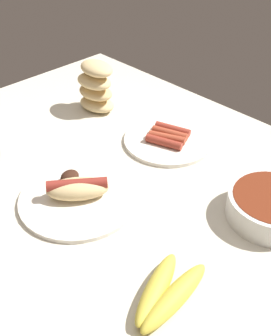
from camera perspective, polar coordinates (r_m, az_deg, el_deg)
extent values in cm
cube|color=silver|center=(97.67, -2.14, -1.83)|extent=(120.00, 90.00, 3.00)
ellipsoid|color=#E5C689|center=(122.77, -5.29, 8.72)|extent=(12.13, 9.18, 3.60)
ellipsoid|color=#DBB77A|center=(121.43, -5.48, 10.29)|extent=(11.43, 8.05, 3.60)
ellipsoid|color=#E5C689|center=(119.42, -5.68, 11.72)|extent=(11.55, 8.22, 3.60)
ellipsoid|color=#E5C689|center=(118.32, -5.36, 13.41)|extent=(11.65, 8.38, 3.60)
ellipsoid|color=gold|center=(71.80, 5.39, -17.13)|extent=(5.24, 17.52, 3.49)
ellipsoid|color=gold|center=(72.70, 2.91, -16.07)|extent=(9.16, 16.16, 3.38)
cylinder|color=white|center=(90.66, -7.72, -4.19)|extent=(25.64, 25.64, 1.00)
ellipsoid|color=#E5C689|center=(88.92, -7.86, -2.88)|extent=(12.92, 14.26, 4.40)
cylinder|color=maroon|center=(88.15, -7.92, -2.28)|extent=(9.66, 11.53, 2.40)
ellipsoid|color=#381E14|center=(93.78, -8.97, -1.20)|extent=(3.87, 4.62, 2.80)
cylinder|color=white|center=(108.41, 4.47, 3.79)|extent=(22.84, 22.84, 1.00)
cylinder|color=#9E3828|center=(110.30, 5.10, 5.33)|extent=(9.68, 4.90, 2.04)
cylinder|color=#AD472D|center=(108.49, 4.71, 4.76)|extent=(9.66, 5.04, 2.04)
cylinder|color=#AD472D|center=(106.69, 4.31, 4.17)|extent=(9.50, 5.79, 2.04)
cylinder|color=#9E3828|center=(104.90, 3.89, 3.56)|extent=(9.65, 5.07, 2.04)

